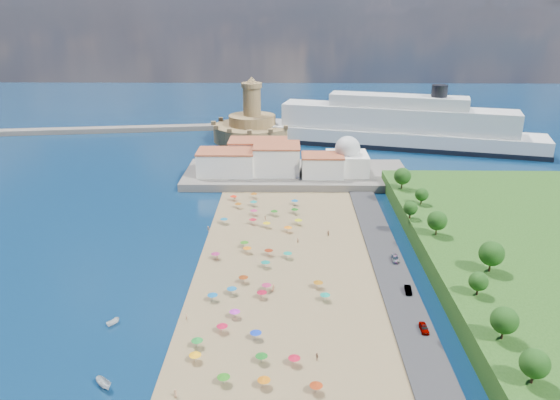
{
  "coord_description": "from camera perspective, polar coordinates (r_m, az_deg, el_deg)",
  "views": [
    {
      "loc": [
        6.46,
        -138.52,
        67.47
      ],
      "look_at": [
        4.0,
        25.0,
        8.0
      ],
      "focal_mm": 35.0,
      "sensor_mm": 36.0,
      "label": 1
    }
  ],
  "objects": [
    {
      "name": "hillside_trees",
      "position": [
        148.13,
        17.57,
        -3.77
      ],
      "size": [
        17.33,
        109.13,
        7.79
      ],
      "color": "#382314",
      "rests_on": "hillside"
    },
    {
      "name": "jetty",
      "position": [
        255.94,
        -3.32,
        4.94
      ],
      "size": [
        18.0,
        70.0,
        2.4
      ],
      "primitive_type": "cube",
      "color": "#59544C",
      "rests_on": "ground"
    },
    {
      "name": "ground",
      "position": [
        154.22,
        -1.63,
        -5.97
      ],
      "size": [
        700.0,
        700.0,
        0.0
      ],
      "primitive_type": "plane",
      "color": "#071938",
      "rests_on": "ground"
    },
    {
      "name": "breakwater",
      "position": [
        320.82,
        -20.6,
        6.81
      ],
      "size": [
        199.03,
        34.77,
        2.6
      ],
      "primitive_type": "cube",
      "rotation": [
        0.0,
        0.0,
        0.14
      ],
      "color": "#59544C",
      "rests_on": "ground"
    },
    {
      "name": "waterfront_buildings",
      "position": [
        220.58,
        -1.64,
        4.3
      ],
      "size": [
        57.0,
        29.0,
        11.0
      ],
      "color": "silver",
      "rests_on": "terrace"
    },
    {
      "name": "domed_building",
      "position": [
        218.8,
        7.03,
        4.33
      ],
      "size": [
        16.0,
        16.0,
        15.0
      ],
      "color": "silver",
      "rests_on": "terrace"
    },
    {
      "name": "fortress",
      "position": [
        283.73,
        -2.91,
        7.59
      ],
      "size": [
        40.0,
        40.0,
        32.4
      ],
      "color": "#A68353",
      "rests_on": "ground"
    },
    {
      "name": "beach_parasols",
      "position": [
        144.34,
        -2.5,
        -6.95
      ],
      "size": [
        31.98,
        116.92,
        2.2
      ],
      "color": "gray",
      "rests_on": "beach"
    },
    {
      "name": "parked_cars",
      "position": [
        139.46,
        13.14,
        -8.88
      ],
      "size": [
        2.11,
        38.27,
        1.43
      ],
      "color": "gray",
      "rests_on": "promenade"
    },
    {
      "name": "moored_boats",
      "position": [
        117.16,
        -17.61,
        -15.79
      ],
      "size": [
        8.35,
        24.68,
        1.71
      ],
      "color": "white",
      "rests_on": "ground"
    },
    {
      "name": "cruise_ship",
      "position": [
        276.2,
        12.07,
        7.35
      ],
      "size": [
        142.18,
        56.24,
        30.91
      ],
      "color": "black",
      "rests_on": "ground"
    },
    {
      "name": "beachgoers",
      "position": [
        157.3,
        -1.55,
        -4.98
      ],
      "size": [
        38.31,
        104.3,
        1.79
      ],
      "color": "tan",
      "rests_on": "beach"
    },
    {
      "name": "terrace",
      "position": [
        221.6,
        1.74,
        2.65
      ],
      "size": [
        90.0,
        36.0,
        3.0
      ],
      "primitive_type": "cube",
      "color": "#59544C",
      "rests_on": "ground"
    }
  ]
}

